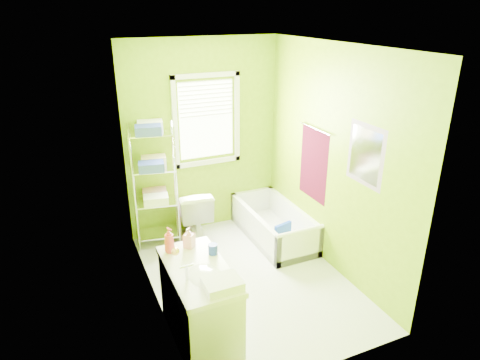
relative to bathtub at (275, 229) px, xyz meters
name	(u,v)px	position (x,y,z in m)	size (l,w,h in m)	color
ground	(248,279)	(-0.72, -0.70, -0.15)	(2.90, 2.90, 0.00)	silver
room_envelope	(249,153)	(-0.72, -0.70, 1.40)	(2.14, 2.94, 2.62)	#719807
window	(207,115)	(-0.67, 0.72, 1.47)	(0.92, 0.05, 1.22)	white
door	(182,273)	(-1.76, -1.70, 0.85)	(0.09, 0.80, 2.00)	white
right_wall_decor	(333,160)	(0.31, -0.72, 1.17)	(0.04, 1.48, 1.17)	#45071A
bathtub	(275,229)	(0.00, 0.00, 0.00)	(0.66, 1.41, 0.46)	white
toilet	(193,214)	(-1.01, 0.41, 0.23)	(0.43, 0.75, 0.76)	white
vanity	(200,301)	(-1.52, -1.36, 0.27)	(0.53, 1.02, 1.03)	silver
wire_shelf_unit	(155,173)	(-1.45, 0.52, 0.86)	(0.60, 0.48, 1.64)	silver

